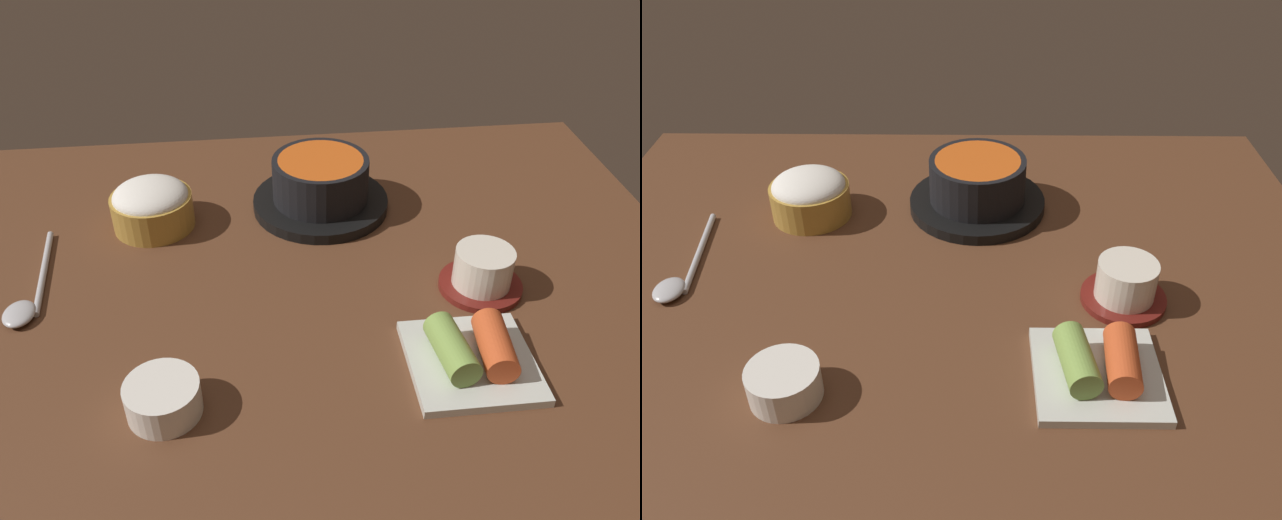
# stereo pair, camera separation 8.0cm
# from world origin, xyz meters

# --- Properties ---
(dining_table) EXTENTS (1.00, 0.76, 0.02)m
(dining_table) POSITION_xyz_m (0.00, 0.00, 0.01)
(dining_table) COLOR #56331E
(dining_table) RESTS_ON ground
(stone_pot) EXTENTS (0.19, 0.19, 0.08)m
(stone_pot) POSITION_xyz_m (0.04, 0.15, 0.05)
(stone_pot) COLOR black
(stone_pot) RESTS_ON dining_table
(rice_bowl) EXTENTS (0.11, 0.11, 0.07)m
(rice_bowl) POSITION_xyz_m (-0.19, 0.13, 0.05)
(rice_bowl) COLOR #B78C38
(rice_bowl) RESTS_ON dining_table
(tea_cup_with_saucer) EXTENTS (0.10, 0.10, 0.05)m
(tea_cup_with_saucer) POSITION_xyz_m (0.21, -0.06, 0.05)
(tea_cup_with_saucer) COLOR maroon
(tea_cup_with_saucer) RESTS_ON dining_table
(kimchi_plate) EXTENTS (0.13, 0.13, 0.04)m
(kimchi_plate) POSITION_xyz_m (0.16, -0.18, 0.04)
(kimchi_plate) COLOR silver
(kimchi_plate) RESTS_ON dining_table
(side_bowl_near) EXTENTS (0.07, 0.07, 0.04)m
(side_bowl_near) POSITION_xyz_m (-0.15, -0.21, 0.04)
(side_bowl_near) COLOR white
(side_bowl_near) RESTS_ON dining_table
(spoon) EXTENTS (0.04, 0.19, 0.01)m
(spoon) POSITION_xyz_m (-0.33, -0.03, 0.03)
(spoon) COLOR #B7B7BC
(spoon) RESTS_ON dining_table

